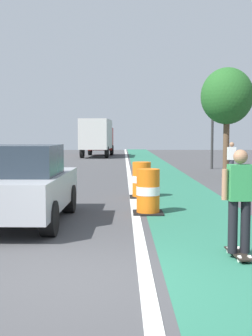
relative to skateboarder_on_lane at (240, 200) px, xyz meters
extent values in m
plane|color=#424244|center=(-2.40, -1.00, -0.91)|extent=(100.00, 100.00, 0.00)
cube|color=#286B51|center=(0.00, 11.00, -0.91)|extent=(2.50, 80.00, 0.01)
cube|color=silver|center=(-1.50, 11.00, -0.91)|extent=(0.20, 80.00, 0.01)
cube|color=black|center=(0.00, 0.00, -0.84)|extent=(0.27, 0.81, 0.02)
cylinder|color=silver|center=(-0.09, 0.25, -0.86)|extent=(0.05, 0.11, 0.11)
cylinder|color=silver|center=(0.06, 0.26, -0.86)|extent=(0.05, 0.11, 0.11)
cylinder|color=silver|center=(-0.06, -0.26, -0.86)|extent=(0.05, 0.11, 0.11)
cylinder|color=silver|center=(0.09, -0.25, -0.86)|extent=(0.05, 0.11, 0.11)
cylinder|color=black|center=(-0.10, -0.01, -0.42)|extent=(0.15, 0.15, 0.82)
cylinder|color=black|center=(0.10, 0.01, -0.42)|extent=(0.15, 0.15, 0.82)
cube|color=#338C4C|center=(0.00, 0.00, 0.27)|extent=(0.37, 0.24, 0.56)
cylinder|color=#9E7051|center=(-0.24, -0.02, 0.24)|extent=(0.09, 0.09, 0.48)
sphere|color=#9E7051|center=(0.00, 0.00, 0.67)|extent=(0.22, 0.22, 0.22)
cube|color=#9EA0A5|center=(-3.99, 2.74, -0.21)|extent=(1.94, 4.14, 0.72)
cube|color=#232D38|center=(-4.00, 2.49, 0.47)|extent=(1.66, 1.76, 0.64)
cylinder|color=black|center=(-4.78, 4.03, -0.57)|extent=(0.30, 0.69, 0.68)
cylinder|color=black|center=(-3.14, 3.99, -0.57)|extent=(0.30, 0.69, 0.68)
cylinder|color=black|center=(-3.20, 1.45, -0.57)|extent=(0.30, 0.69, 0.68)
cylinder|color=orange|center=(-1.20, 3.81, -0.66)|extent=(0.56, 0.56, 0.42)
cylinder|color=white|center=(-1.20, 3.81, -0.35)|extent=(0.57, 0.57, 0.21)
cylinder|color=orange|center=(-1.20, 3.81, -0.03)|extent=(0.56, 0.56, 0.42)
cube|color=black|center=(-1.20, 3.81, -0.89)|extent=(0.73, 0.73, 0.04)
cylinder|color=orange|center=(-1.23, 6.53, -0.66)|extent=(0.56, 0.56, 0.42)
cylinder|color=white|center=(-1.23, 6.53, -0.35)|extent=(0.57, 0.57, 0.21)
cylinder|color=orange|center=(-1.23, 6.53, -0.03)|extent=(0.56, 0.56, 0.42)
cube|color=black|center=(-1.23, 6.53, -0.89)|extent=(0.73, 0.73, 0.04)
cube|color=beige|center=(-4.10, 30.69, 1.07)|extent=(2.60, 5.72, 2.50)
cube|color=#B21E19|center=(-3.89, 34.54, 0.62)|extent=(2.30, 2.02, 2.10)
cylinder|color=black|center=(-4.93, 34.39, -0.43)|extent=(0.35, 0.97, 0.96)
cylinder|color=black|center=(-2.87, 34.28, -0.43)|extent=(0.35, 0.97, 0.96)
cylinder|color=black|center=(-5.20, 29.35, -0.43)|extent=(0.35, 0.97, 0.96)
cylinder|color=black|center=(-3.14, 29.24, -0.43)|extent=(0.35, 0.97, 0.96)
cylinder|color=#2D2D2D|center=(3.20, 17.68, 1.19)|extent=(0.14, 0.14, 4.20)
cube|color=black|center=(3.20, 17.68, 3.74)|extent=(0.32, 0.32, 0.90)
sphere|color=red|center=(3.37, 17.68, 4.00)|extent=(0.16, 0.16, 0.16)
sphere|color=green|center=(3.37, 17.68, 3.48)|extent=(0.16, 0.16, 0.16)
cylinder|color=#33333D|center=(2.80, 11.67, -0.48)|extent=(0.20, 0.20, 0.86)
cube|color=white|center=(2.80, 11.67, 0.22)|extent=(0.34, 0.20, 0.54)
sphere|color=#9E7051|center=(2.80, 11.67, 0.60)|extent=(0.20, 0.20, 0.20)
cylinder|color=brown|center=(2.99, 13.47, 0.39)|extent=(0.28, 0.28, 2.60)
ellipsoid|color=#235B23|center=(2.99, 13.47, 2.79)|extent=(2.40, 2.40, 2.60)
camera|label=1|loc=(-1.80, -6.63, 1.00)|focal=46.38mm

